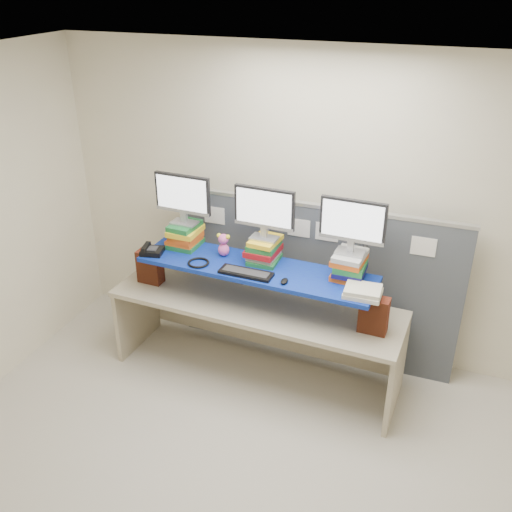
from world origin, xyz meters
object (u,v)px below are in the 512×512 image
at_px(monitor_center, 264,211).
at_px(keyboard, 246,273).
at_px(desk_phone, 151,251).
at_px(monitor_right, 353,223).
at_px(desk, 256,317).
at_px(blue_board, 256,269).
at_px(monitor_left, 183,196).

bearing_deg(monitor_center, keyboard, -99.89).
relative_size(keyboard, desk_phone, 2.10).
distance_m(monitor_center, keyboard, 0.52).
bearing_deg(monitor_right, desk, -171.00).
xyz_separation_m(blue_board, desk_phone, (-0.93, -0.09, 0.05)).
distance_m(monitor_left, monitor_center, 0.75).
bearing_deg(monitor_left, monitor_center, 0.00).
xyz_separation_m(monitor_left, monitor_right, (1.48, -0.06, 0.00)).
distance_m(monitor_left, monitor_right, 1.48).
bearing_deg(monitor_left, monitor_right, 0.00).
bearing_deg(desk_phone, monitor_center, -0.17).
distance_m(desk, monitor_right, 1.23).
xyz_separation_m(desk, monitor_center, (0.03, 0.12, 0.95)).
distance_m(blue_board, monitor_right, 0.90).
bearing_deg(monitor_center, desk_phone, -165.43).
xyz_separation_m(blue_board, monitor_left, (-0.72, 0.15, 0.49)).
xyz_separation_m(desk, monitor_left, (-0.72, 0.15, 0.96)).
relative_size(blue_board, keyboard, 4.50).
relative_size(monitor_right, desk_phone, 2.42).
xyz_separation_m(monitor_left, desk_phone, (-0.21, -0.24, -0.44)).
bearing_deg(blue_board, desk, 0.00).
height_order(desk, monitor_left, monitor_left).
xyz_separation_m(monitor_center, desk_phone, (-0.96, -0.21, -0.43)).
relative_size(monitor_left, monitor_right, 1.00).
height_order(monitor_left, monitor_right, monitor_right).
bearing_deg(monitor_left, blue_board, -9.24).
relative_size(monitor_left, monitor_center, 1.00).
xyz_separation_m(desk, keyboard, (-0.03, -0.15, 0.51)).
relative_size(blue_board, desk_phone, 9.46).
height_order(keyboard, desk_phone, desk_phone).
bearing_deg(monitor_center, blue_board, -100.97).
distance_m(desk, blue_board, 0.47).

